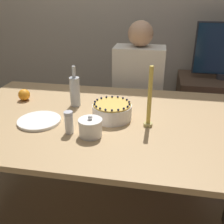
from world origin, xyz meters
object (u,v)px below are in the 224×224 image
(sugar_shaker, at_px, (69,122))
(person_man_blue_shirt, at_px, (137,105))
(bottle, at_px, (75,91))
(candle, at_px, (149,102))
(sugar_bowl, at_px, (90,127))
(cake, at_px, (112,111))

(sugar_shaker, bearing_deg, person_man_blue_shirt, 73.68)
(sugar_shaker, height_order, bottle, bottle)
(candle, distance_m, person_man_blue_shirt, 0.87)
(sugar_bowl, distance_m, candle, 0.33)
(cake, bearing_deg, sugar_shaker, -132.77)
(sugar_bowl, height_order, bottle, bottle)
(cake, bearing_deg, person_man_blue_shirt, 83.20)
(sugar_shaker, bearing_deg, bottle, 102.56)
(cake, distance_m, bottle, 0.31)
(cake, relative_size, candle, 0.67)
(cake, height_order, person_man_blue_shirt, person_man_blue_shirt)
(sugar_shaker, bearing_deg, cake, 47.23)
(bottle, bearing_deg, cake, -29.50)
(candle, xyz_separation_m, person_man_blue_shirt, (-0.12, 0.79, -0.36))
(candle, distance_m, bottle, 0.52)
(sugar_bowl, bearing_deg, sugar_shaker, 175.24)
(bottle, relative_size, person_man_blue_shirt, 0.21)
(sugar_bowl, height_order, person_man_blue_shirt, person_man_blue_shirt)
(sugar_bowl, bearing_deg, candle, 29.36)
(sugar_bowl, distance_m, sugar_shaker, 0.12)
(sugar_bowl, xyz_separation_m, person_man_blue_shirt, (0.16, 0.95, -0.27))
(cake, relative_size, sugar_bowl, 1.86)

